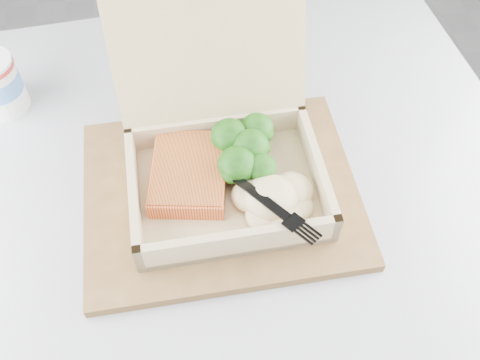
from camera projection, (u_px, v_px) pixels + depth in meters
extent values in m
plane|color=#939398|center=(100.00, 355.00, 1.31)|extent=(4.00, 4.00, 0.00)
cylinder|color=black|center=(232.00, 320.00, 0.99)|extent=(0.08, 0.08, 0.72)
cube|color=#999BA2|center=(229.00, 214.00, 0.69)|extent=(0.89, 0.89, 0.03)
cube|color=brown|center=(221.00, 193.00, 0.68)|extent=(0.34, 0.28, 0.01)
cube|color=tan|center=(227.00, 191.00, 0.67)|extent=(0.24, 0.18, 0.01)
cube|color=tan|center=(135.00, 196.00, 0.64)|extent=(0.01, 0.18, 0.05)
cube|color=tan|center=(316.00, 170.00, 0.67)|extent=(0.01, 0.18, 0.05)
cube|color=tan|center=(239.00, 244.00, 0.60)|extent=(0.24, 0.01, 0.05)
cube|color=tan|center=(217.00, 130.00, 0.70)|extent=(0.24, 0.01, 0.05)
cube|color=tan|center=(209.00, 51.00, 0.64)|extent=(0.24, 0.07, 0.17)
cube|color=orange|center=(189.00, 173.00, 0.66)|extent=(0.11, 0.14, 0.02)
ellipsoid|color=#D4B989|center=(271.00, 197.00, 0.64)|extent=(0.11, 0.09, 0.04)
cube|color=black|center=(224.00, 166.00, 0.64)|extent=(0.07, 0.10, 0.02)
cube|color=black|center=(270.00, 206.00, 0.61)|extent=(0.04, 0.05, 0.01)
cube|color=silver|center=(183.00, 96.00, 0.79)|extent=(0.12, 0.16, 0.00)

